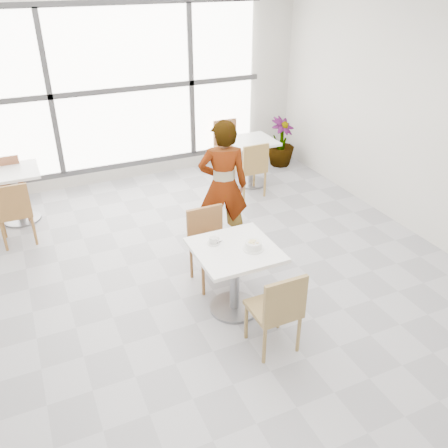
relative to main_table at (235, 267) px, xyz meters
name	(u,v)px	position (x,y,z in m)	size (l,w,h in m)	color
floor	(213,290)	(-0.08, 0.38, -0.52)	(7.00, 7.00, 0.00)	#9E9EA5
wall_back	(123,88)	(-0.08, 3.88, 0.98)	(6.00, 6.00, 0.00)	silver
wall_right	(442,126)	(2.92, 0.38, 0.98)	(7.00, 7.00, 0.00)	silver
window	(124,89)	(-0.08, 3.82, 0.98)	(4.60, 0.07, 2.52)	white
main_table	(235,267)	(0.00, 0.00, 0.00)	(0.80, 0.80, 0.75)	white
chair_near	(278,308)	(0.09, -0.71, -0.02)	(0.42, 0.42, 0.87)	olive
chair_far	(209,241)	(-0.03, 0.62, -0.02)	(0.42, 0.42, 0.87)	brown
oatmeal_bowl	(253,245)	(0.16, -0.09, 0.27)	(0.21, 0.21, 0.09)	white
coffee_cup	(214,241)	(-0.15, 0.17, 0.26)	(0.16, 0.13, 0.07)	silver
person	(223,186)	(0.43, 1.24, 0.31)	(0.60, 0.40, 1.66)	black
bg_table_left	(15,189)	(-1.91, 3.03, -0.04)	(0.70, 0.70, 0.75)	white
bg_table_right	(252,156)	(1.65, 2.81, -0.04)	(0.70, 0.70, 0.75)	white
bg_chair_left_near	(14,210)	(-1.96, 2.33, -0.02)	(0.42, 0.42, 0.87)	olive
bg_chair_left_far	(8,185)	(-1.99, 3.18, -0.02)	(0.42, 0.42, 0.87)	#935638
bg_chair_right_near	(252,166)	(1.43, 2.38, -0.02)	(0.42, 0.42, 0.87)	#9F7A40
bg_chair_right_far	(227,142)	(1.55, 3.52, -0.02)	(0.42, 0.42, 0.87)	#986640
plant_right	(281,142)	(2.51, 3.33, -0.10)	(0.48, 0.48, 0.85)	#3B7F36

